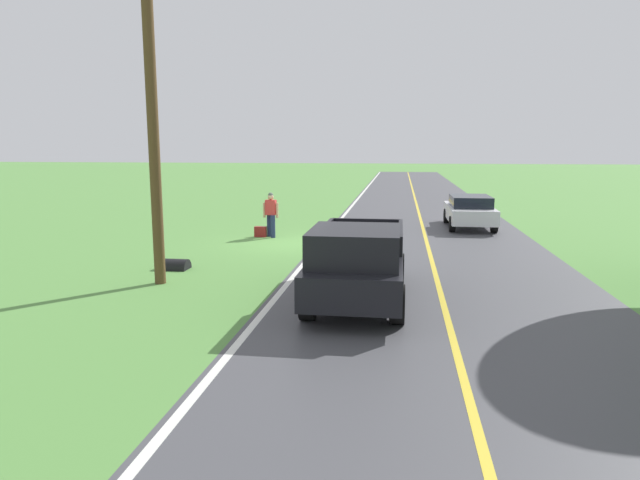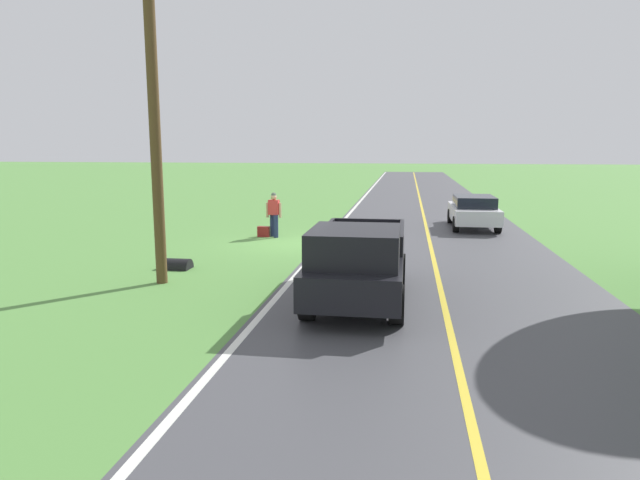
# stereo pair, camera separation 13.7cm
# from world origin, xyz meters

# --- Properties ---
(ground_plane) EXTENTS (200.00, 200.00, 0.00)m
(ground_plane) POSITION_xyz_m (0.00, 0.00, 0.00)
(ground_plane) COLOR #568E42
(road_surface) EXTENTS (8.07, 120.00, 0.00)m
(road_surface) POSITION_xyz_m (-4.88, 0.00, 0.00)
(road_surface) COLOR #47474C
(road_surface) RESTS_ON ground
(lane_edge_line) EXTENTS (0.16, 117.60, 0.00)m
(lane_edge_line) POSITION_xyz_m (-1.03, 0.00, 0.01)
(lane_edge_line) COLOR silver
(lane_edge_line) RESTS_ON ground
(lane_centre_line) EXTENTS (0.14, 117.60, 0.00)m
(lane_centre_line) POSITION_xyz_m (-4.88, 0.00, 0.01)
(lane_centre_line) COLOR gold
(lane_centre_line) RESTS_ON ground
(hitchhiker_walking) EXTENTS (0.62, 0.52, 1.75)m
(hitchhiker_walking) POSITION_xyz_m (1.11, -1.32, 0.98)
(hitchhiker_walking) COLOR navy
(hitchhiker_walking) RESTS_ON ground
(suitcase_carried) EXTENTS (0.47, 0.22, 0.41)m
(suitcase_carried) POSITION_xyz_m (1.53, -1.26, 0.20)
(suitcase_carried) COLOR maroon
(suitcase_carried) RESTS_ON ground
(pickup_truck_passing) EXTENTS (2.10, 5.40, 1.82)m
(pickup_truck_passing) POSITION_xyz_m (-2.95, 7.53, 0.97)
(pickup_truck_passing) COLOR black
(pickup_truck_passing) RESTS_ON ground
(sedan_near_oncoming) EXTENTS (1.95, 4.41, 1.41)m
(sedan_near_oncoming) POSITION_xyz_m (-6.88, -5.04, 0.75)
(sedan_near_oncoming) COLOR silver
(sedan_near_oncoming) RESTS_ON ground
(utility_pole_roadside) EXTENTS (0.28, 0.28, 7.96)m
(utility_pole_roadside) POSITION_xyz_m (2.25, 6.45, 3.98)
(utility_pole_roadside) COLOR brown
(utility_pole_roadside) RESTS_ON ground
(drainage_culvert) EXTENTS (0.80, 0.60, 0.60)m
(drainage_culvert) POSITION_xyz_m (2.55, 4.79, 0.00)
(drainage_culvert) COLOR black
(drainage_culvert) RESTS_ON ground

